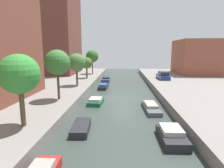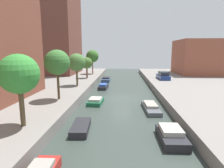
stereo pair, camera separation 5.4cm
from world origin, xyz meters
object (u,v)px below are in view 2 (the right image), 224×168
(low_block_right, at_px, (199,57))
(moored_boat_left_1, at_px, (81,127))
(apartment_tower_far, at_px, (55,33))
(street_tree_3, at_px, (87,63))
(moored_boat_left_3, at_px, (103,87))
(moored_boat_right_2, at_px, (151,107))
(street_tree_1, at_px, (57,63))
(street_tree_2, at_px, (77,62))
(street_tree_4, at_px, (92,56))
(moored_boat_right_1, at_px, (171,136))
(moored_boat_left_4, at_px, (106,80))
(moored_boat_left_2, at_px, (96,101))
(parked_car, at_px, (163,76))
(street_tree_0, at_px, (19,74))

(low_block_right, distance_m, moored_boat_left_1, 38.02)
(apartment_tower_far, xyz_separation_m, street_tree_3, (8.94, -7.82, -6.56))
(moored_boat_left_3, relative_size, moored_boat_right_2, 0.75)
(low_block_right, distance_m, street_tree_1, 35.53)
(street_tree_2, distance_m, street_tree_4, 15.17)
(street_tree_4, xyz_separation_m, moored_boat_right_2, (10.28, -24.00, -4.81))
(street_tree_2, xyz_separation_m, moored_boat_left_1, (3.84, -14.55, -4.32))
(street_tree_1, relative_size, moored_boat_left_1, 1.69)
(moored_boat_right_1, bearing_deg, moored_boat_left_4, 105.27)
(street_tree_3, xyz_separation_m, moored_boat_left_1, (3.84, -22.64, -3.67))
(low_block_right, height_order, moored_boat_left_4, low_block_right)
(apartment_tower_far, distance_m, moored_boat_right_2, 32.96)
(moored_boat_left_3, bearing_deg, street_tree_2, -148.49)
(moored_boat_left_4, height_order, moored_boat_right_2, moored_boat_left_4)
(apartment_tower_far, bearing_deg, low_block_right, 1.25)
(moored_boat_right_2, bearing_deg, moored_boat_left_2, 161.57)
(street_tree_1, distance_m, street_tree_4, 23.70)
(street_tree_3, xyz_separation_m, moored_boat_left_3, (3.89, -5.71, -3.58))
(parked_car, relative_size, moored_boat_left_1, 1.42)
(apartment_tower_far, height_order, moored_boat_left_1, apartment_tower_far)
(street_tree_3, relative_size, moored_boat_left_4, 1.06)
(moored_boat_right_2, bearing_deg, street_tree_1, 178.35)
(street_tree_1, bearing_deg, apartment_tower_far, 110.09)
(street_tree_2, height_order, street_tree_4, street_tree_4)
(street_tree_3, relative_size, moored_boat_left_3, 1.18)
(street_tree_1, bearing_deg, street_tree_2, 90.00)
(street_tree_2, xyz_separation_m, moored_boat_left_3, (3.89, 2.38, -4.22))
(low_block_right, height_order, parked_car, low_block_right)
(low_block_right, xyz_separation_m, moored_boat_right_1, (-14.34, -32.52, -4.55))
(moored_boat_left_4, bearing_deg, street_tree_0, -97.95)
(street_tree_4, bearing_deg, low_block_right, 3.41)
(apartment_tower_far, height_order, street_tree_4, apartment_tower_far)
(apartment_tower_far, relative_size, street_tree_0, 3.66)
(moored_boat_right_1, bearing_deg, apartment_tower_far, 121.74)
(street_tree_1, height_order, street_tree_2, street_tree_1)
(street_tree_2, bearing_deg, street_tree_4, 90.00)
(street_tree_2, bearing_deg, low_block_right, 33.61)
(moored_boat_left_3, xyz_separation_m, moored_boat_right_2, (6.39, -11.22, -0.07))
(street_tree_0, xyz_separation_m, moored_boat_left_2, (3.90, 9.42, -4.45))
(street_tree_4, height_order, moored_boat_right_2, street_tree_4)
(street_tree_3, bearing_deg, parked_car, -2.26)
(street_tree_0, bearing_deg, moored_boat_left_2, 67.51)
(street_tree_0, xyz_separation_m, moored_boat_left_1, (3.84, 1.58, -4.49))
(street_tree_3, height_order, parked_car, street_tree_3)
(moored_boat_left_1, bearing_deg, moored_boat_left_3, 89.83)
(low_block_right, height_order, moored_boat_left_3, low_block_right)
(low_block_right, relative_size, street_tree_3, 2.64)
(street_tree_1, xyz_separation_m, moored_boat_right_2, (10.28, -0.30, -4.81))
(parked_car, height_order, moored_boat_left_3, parked_car)
(street_tree_2, height_order, moored_boat_left_2, street_tree_2)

